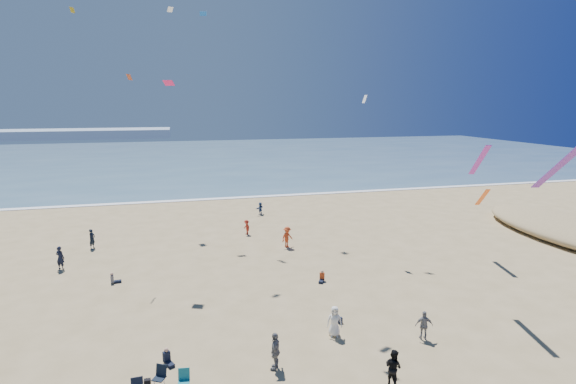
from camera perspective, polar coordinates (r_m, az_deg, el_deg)
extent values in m
cube|color=#476B84|center=(111.66, -12.22, 4.30)|extent=(220.00, 100.00, 0.06)
cube|color=white|center=(62.33, -10.29, -0.92)|extent=(220.00, 1.20, 0.08)
cube|color=#7A8EA8|center=(194.39, -31.28, 6.23)|extent=(110.00, 20.00, 3.20)
imported|color=black|center=(44.36, -23.62, -5.48)|extent=(0.71, 0.79, 1.81)
imported|color=white|center=(26.38, 5.93, -16.01)|extent=(0.98, 0.76, 1.76)
imported|color=gray|center=(27.02, 16.89, -15.89)|extent=(1.05, 0.67, 1.65)
imported|color=slate|center=(23.39, -1.61, -19.52)|extent=(0.94, 1.22, 1.93)
imported|color=black|center=(40.02, -26.95, -7.46)|extent=(0.82, 0.71, 1.90)
imported|color=#BD3E1B|center=(41.06, -0.10, -5.74)|extent=(1.43, 1.26, 1.92)
imported|color=#2E4B7F|center=(53.08, -3.54, -2.10)|extent=(1.27, 1.29, 1.48)
imported|color=black|center=(22.89, 13.22, -20.85)|extent=(0.97, 1.06, 1.76)
imported|color=#A52517|center=(45.24, -5.27, -4.47)|extent=(0.82, 1.08, 1.48)
cube|color=black|center=(23.51, -17.42, -22.14)|extent=(0.30, 0.22, 0.38)
cube|color=black|center=(28.08, 6.62, -15.88)|extent=(0.28, 0.18, 0.34)
cube|color=#EF5619|center=(37.29, -19.50, 13.59)|extent=(0.39, 0.86, 0.44)
cube|color=blue|center=(49.03, -10.73, 21.37)|extent=(0.69, 0.22, 0.41)
cube|color=silver|center=(53.51, -14.73, 21.52)|extent=(0.70, 0.74, 0.44)
cube|color=yellow|center=(51.77, -25.72, 20.11)|extent=(0.46, 0.53, 0.55)
cube|color=white|center=(40.04, 9.71, 11.56)|extent=(0.27, 0.59, 0.70)
cube|color=#CC1963|center=(35.24, -14.91, 13.24)|extent=(0.89, 0.76, 0.39)
cube|color=purple|center=(30.42, 23.14, 3.70)|extent=(0.35, 3.14, 2.21)
cube|color=#F25B19|center=(40.43, 23.46, -0.63)|extent=(0.35, 2.64, 1.87)
cube|color=#69279E|center=(22.15, 30.99, 2.66)|extent=(0.35, 3.30, 2.33)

